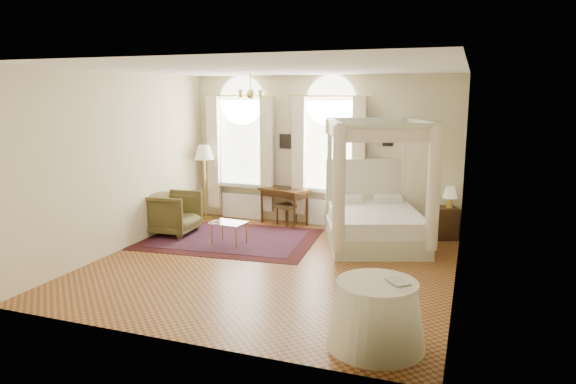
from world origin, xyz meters
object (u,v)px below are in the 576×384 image
Objects in this scene: coffee_table at (229,224)px; floor_lamp at (204,156)px; canopy_bed at (375,217)px; writing_desk at (284,193)px; nightstand at (445,223)px; stool at (287,208)px; armchair at (173,213)px; side_table at (376,314)px.

coffee_table is 0.40× the size of floor_lamp.
writing_desk is at bearing 157.91° from canopy_bed.
nightstand is 1.26× the size of stool.
stool is 2.27m from floor_lamp.
armchair is 0.85× the size of side_table.
canopy_bed is 4.29m from floor_lamp.
coffee_table is 2.47m from floor_lamp.
nightstand is 5.02m from side_table.
side_table is (-0.49, -4.99, 0.06)m from nightstand.
floor_lamp is (0.02, 1.39, 1.04)m from armchair.
nightstand is 5.51m from floor_lamp.
floor_lamp is at bearing -175.48° from stool.
nightstand is (1.26, 0.90, -0.22)m from canopy_bed.
armchair is (-1.92, -1.55, -0.26)m from writing_desk.
canopy_bed is at bearing 100.67° from side_table.
stool is at bearing -3.93° from writing_desk.
writing_desk is at bearing 176.07° from stool.
stool is 2.52m from armchair.
canopy_bed is 2.34× the size of side_table.
side_table is (0.77, -4.09, -0.16)m from canopy_bed.
canopy_bed reaches higher than stool.
nightstand is 0.37× the size of floor_lamp.
writing_desk is 1.93m from coffee_table.
nightstand is at bearing 35.39° from canopy_bed.
armchair reaches higher than stool.
writing_desk is at bearing -180.00° from nightstand.
writing_desk reaches higher than nightstand.
armchair is (-5.40, -1.55, 0.12)m from nightstand.
armchair is at bearing 168.39° from coffee_table.
armchair is 1.38× the size of coffee_table.
side_table is at bearing -42.35° from coffee_table.
writing_desk is at bearing 120.87° from side_table.
floor_lamp is (-4.12, 0.74, 0.94)m from canopy_bed.
side_table is at bearing -95.64° from nightstand.
canopy_bed is at bearing -22.09° from writing_desk.
armchair is at bearing -164.00° from nightstand.
canopy_bed is at bearing 19.55° from coffee_table.
coffee_table is (-0.53, -1.84, 0.02)m from stool.
coffee_table is (-0.46, -1.85, -0.30)m from writing_desk.
nightstand is 4.35m from coffee_table.
stool is at bearing -179.92° from nightstand.
side_table reaches higher than stool.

